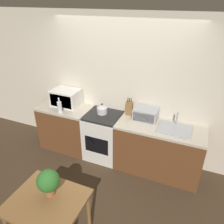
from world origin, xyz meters
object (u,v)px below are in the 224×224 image
at_px(toaster_oven, 146,114).
at_px(stove_range, 104,136).
at_px(kettle, 102,109).
at_px(microwave, 66,98).
at_px(bottle, 60,107).
at_px(dining_table, 48,207).

bearing_deg(toaster_oven, stove_range, -169.24).
bearing_deg(stove_range, toaster_oven, 10.76).
bearing_deg(stove_range, kettle, 132.07).
xyz_separation_m(microwave, bottle, (0.05, -0.30, -0.05)).
bearing_deg(stove_range, dining_table, -85.56).
distance_m(stove_range, kettle, 0.54).
height_order(microwave, dining_table, microwave).
relative_size(stove_range, dining_table, 1.08).
bearing_deg(microwave, kettle, -3.42).
height_order(bottle, dining_table, bottle).
xyz_separation_m(microwave, dining_table, (0.97, -1.92, -0.41)).
distance_m(kettle, toaster_oven, 0.79).
height_order(kettle, microwave, microwave).
relative_size(kettle, bottle, 0.70).
relative_size(microwave, bottle, 1.86).
relative_size(stove_range, bottle, 3.20).
distance_m(stove_range, toaster_oven, 0.93).
relative_size(microwave, dining_table, 0.63).
xyz_separation_m(stove_range, toaster_oven, (0.74, 0.14, 0.55)).
relative_size(bottle, toaster_oven, 0.69).
xyz_separation_m(kettle, microwave, (-0.79, 0.05, 0.07)).
distance_m(stove_range, microwave, 1.03).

